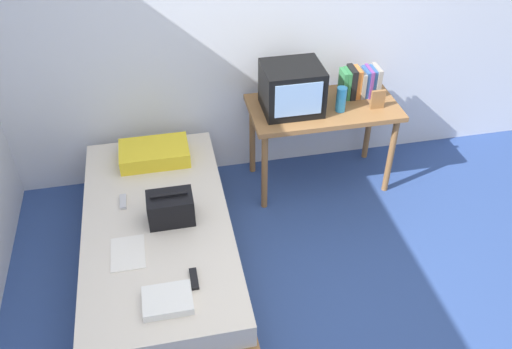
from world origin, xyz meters
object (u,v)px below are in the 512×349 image
(tv, at_px, (292,88))
(book_row, at_px, (360,82))
(handbag, at_px, (171,208))
(remote_silver, at_px, (123,202))
(folded_towel, at_px, (168,300))
(bed, at_px, (160,244))
(water_bottle, at_px, (341,99))
(picture_frame, at_px, (378,99))
(magazine, at_px, (128,253))
(pillow, at_px, (154,153))
(desk, at_px, (323,116))
(remote_dark, at_px, (194,279))

(tv, relative_size, book_row, 1.43)
(handbag, distance_m, remote_silver, 0.40)
(folded_towel, bearing_deg, tv, 53.15)
(bed, distance_m, water_bottle, 1.72)
(picture_frame, relative_size, handbag, 0.51)
(tv, bearing_deg, magazine, -142.15)
(remote_silver, bearing_deg, book_row, 17.96)
(bed, relative_size, tv, 4.55)
(magazine, bearing_deg, pillow, 76.81)
(water_bottle, relative_size, pillow, 0.38)
(bed, height_order, desk, desk)
(remote_silver, bearing_deg, desk, 18.09)
(desk, bearing_deg, book_row, 17.34)
(tv, distance_m, handbag, 1.30)
(desk, distance_m, pillow, 1.34)
(bed, height_order, folded_towel, folded_towel)
(magazine, xyz_separation_m, remote_silver, (-0.02, 0.49, 0.01))
(bed, relative_size, magazine, 6.90)
(desk, distance_m, book_row, 0.39)
(magazine, distance_m, remote_dark, 0.48)
(folded_towel, bearing_deg, water_bottle, 42.99)
(book_row, height_order, picture_frame, book_row)
(bed, height_order, remote_silver, remote_silver)
(bed, height_order, picture_frame, picture_frame)
(pillow, bearing_deg, remote_dark, -82.94)
(tv, bearing_deg, desk, -0.00)
(pillow, distance_m, folded_towel, 1.39)
(tv, bearing_deg, pillow, -177.17)
(tv, bearing_deg, handbag, -143.14)
(book_row, xyz_separation_m, pillow, (-1.65, -0.15, -0.34))
(desk, bearing_deg, pillow, -177.73)
(desk, relative_size, remote_dark, 7.44)
(desk, xyz_separation_m, remote_dark, (-1.18, -1.30, -0.18))
(bed, relative_size, remote_silver, 13.89)
(bed, xyz_separation_m, magazine, (-0.19, -0.27, 0.24))
(handbag, relative_size, magazine, 1.03)
(water_bottle, bearing_deg, book_row, 41.93)
(remote_dark, bearing_deg, folded_towel, -139.55)
(handbag, relative_size, remote_dark, 1.92)
(bed, height_order, handbag, handbag)
(pillow, bearing_deg, book_row, 5.26)
(water_bottle, height_order, remote_silver, water_bottle)
(remote_silver, bearing_deg, magazine, -87.41)
(book_row, relative_size, remote_dark, 1.97)
(water_bottle, height_order, picture_frame, water_bottle)
(handbag, distance_m, magazine, 0.40)
(handbag, bearing_deg, desk, 30.71)
(remote_dark, bearing_deg, magazine, 141.95)
(water_bottle, bearing_deg, folded_towel, -137.01)
(remote_silver, bearing_deg, remote_dark, -63.02)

